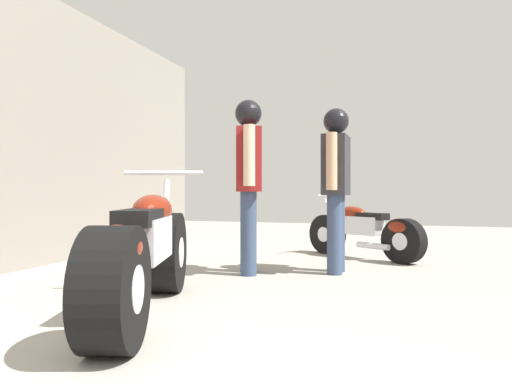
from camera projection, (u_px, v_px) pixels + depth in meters
The scene contains 6 objects.
ground_plane at pixel (321, 293), 3.92m from camera, with size 17.34×17.34×0.00m, color #9E998E.
garage_partition_left at pixel (9, 124), 4.94m from camera, with size 0.08×7.95×3.11m, color gray.
motorcycle_maroon_cruiser at pixel (144, 255), 3.17m from camera, with size 0.99×2.14×1.01m.
motorcycle_black_naked at pixel (365, 231), 5.97m from camera, with size 1.54×1.08×0.81m.
mechanic_in_blue at pixel (248, 170), 4.86m from camera, with size 0.40×0.69×1.79m.
mechanic_with_helmet at pixel (336, 174), 4.91m from camera, with size 0.26×0.67×1.71m.
Camera 1 is at (0.71, -0.28, 0.84)m, focal length 33.21 mm.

